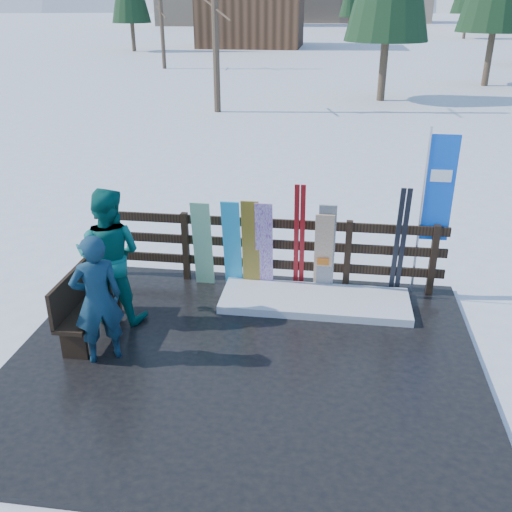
# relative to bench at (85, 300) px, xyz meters

# --- Properties ---
(ground) EXTENTS (700.00, 700.00, 0.00)m
(ground) POSITION_rel_bench_xyz_m (2.22, -0.34, -0.60)
(ground) COLOR white
(ground) RESTS_ON ground
(deck) EXTENTS (6.00, 5.00, 0.08)m
(deck) POSITION_rel_bench_xyz_m (2.22, -0.34, -0.56)
(deck) COLOR black
(deck) RESTS_ON ground
(fence) EXTENTS (5.60, 0.10, 1.15)m
(fence) POSITION_rel_bench_xyz_m (2.22, 1.86, 0.14)
(fence) COLOR black
(fence) RESTS_ON deck
(snow_patch) EXTENTS (2.83, 1.00, 0.12)m
(snow_patch) POSITION_rel_bench_xyz_m (3.06, 1.26, -0.46)
(snow_patch) COLOR white
(snow_patch) RESTS_ON deck
(bench) EXTENTS (0.41, 1.50, 0.97)m
(bench) POSITION_rel_bench_xyz_m (0.00, 0.00, 0.00)
(bench) COLOR black
(bench) RESTS_ON deck
(snowboard_0) EXTENTS (0.28, 0.33, 1.50)m
(snowboard_0) POSITION_rel_bench_xyz_m (1.73, 1.64, 0.24)
(snowboard_0) COLOR #2AB0DF
(snowboard_0) RESTS_ON deck
(snowboard_1) EXTENTS (0.30, 0.23, 1.45)m
(snowboard_1) POSITION_rel_bench_xyz_m (1.26, 1.64, 0.21)
(snowboard_1) COLOR white
(snowboard_1) RESTS_ON deck
(snowboard_2) EXTENTS (0.27, 0.24, 1.51)m
(snowboard_2) POSITION_rel_bench_xyz_m (2.02, 1.64, 0.24)
(snowboard_2) COLOR yellow
(snowboard_2) RESTS_ON deck
(snowboard_3) EXTENTS (0.27, 0.27, 1.49)m
(snowboard_3) POSITION_rel_bench_xyz_m (2.23, 1.64, 0.23)
(snowboard_3) COLOR white
(snowboard_3) RESTS_ON deck
(snowboard_4) EXTENTS (0.26, 0.29, 1.51)m
(snowboard_4) POSITION_rel_bench_xyz_m (3.19, 1.64, 0.24)
(snowboard_4) COLOR black
(snowboard_4) RESTS_ON deck
(snowboard_5) EXTENTS (0.28, 0.33, 1.37)m
(snowboard_5) POSITION_rel_bench_xyz_m (3.15, 1.64, 0.17)
(snowboard_5) COLOR silver
(snowboard_5) RESTS_ON deck
(ski_pair_a) EXTENTS (0.16, 0.34, 1.79)m
(ski_pair_a) POSITION_rel_bench_xyz_m (2.77, 1.71, 0.38)
(ski_pair_a) COLOR maroon
(ski_pair_a) RESTS_ON deck
(ski_pair_b) EXTENTS (0.17, 0.30, 1.79)m
(ski_pair_b) POSITION_rel_bench_xyz_m (4.28, 1.71, 0.38)
(ski_pair_b) COLOR black
(ski_pair_b) RESTS_ON deck
(rental_flag) EXTENTS (0.45, 0.04, 2.60)m
(rental_flag) POSITION_rel_bench_xyz_m (4.73, 1.91, 1.09)
(rental_flag) COLOR silver
(rental_flag) RESTS_ON deck
(person_front) EXTENTS (0.74, 0.69, 1.71)m
(person_front) POSITION_rel_bench_xyz_m (0.43, -0.54, 0.34)
(person_front) COLOR #144152
(person_front) RESTS_ON deck
(person_back) EXTENTS (0.96, 0.75, 1.96)m
(person_back) POSITION_rel_bench_xyz_m (0.21, 0.46, 0.47)
(person_back) COLOR #0C5E55
(person_back) RESTS_ON deck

